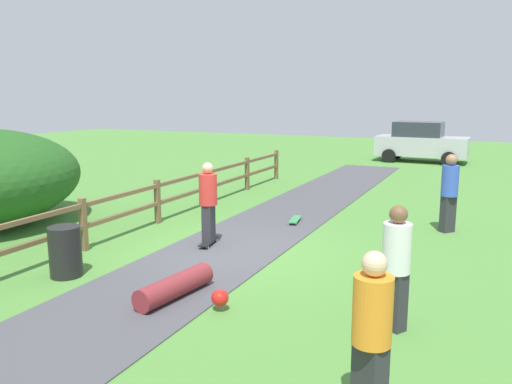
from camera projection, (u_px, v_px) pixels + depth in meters
The scene contains 11 objects.
ground_plane at pixel (226, 249), 10.71m from camera, with size 60.00×60.00×0.00m, color #4C8438.
asphalt_path at pixel (226, 249), 10.71m from camera, with size 2.40×28.00×0.02m, color #47474C.
wooden_fence at pixel (124, 207), 11.66m from camera, with size 0.12×18.12×1.10m.
trash_bin at pixel (65, 252), 9.06m from camera, with size 0.56×0.56×0.90m, color black.
skater_riding at pixel (208, 200), 10.81m from camera, with size 0.44×0.82×1.76m.
skater_fallen at pixel (178, 287), 8.06m from camera, with size 1.28×1.55×0.36m.
skateboard_loose at pixel (295, 219), 12.94m from camera, with size 0.34×0.82×0.08m.
bystander_blue at pixel (449, 189), 11.91m from camera, with size 0.54×0.54×1.83m.
bystander_orange at pixel (372, 330), 4.91m from camera, with size 0.53×0.53×1.73m.
bystander_white at pixel (396, 262), 6.90m from camera, with size 0.52×0.52×1.73m.
parked_car_silver at pixel (421, 142), 24.68m from camera, with size 4.26×2.13×1.92m.
Camera 1 is at (4.90, -9.10, 3.15)m, focal length 36.20 mm.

